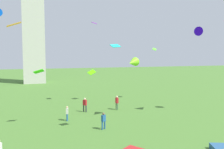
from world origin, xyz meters
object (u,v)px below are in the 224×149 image
(person_4, at_px, (117,102))
(kite_flying_10, at_px, (39,71))
(person_2, at_px, (85,104))
(kite_flying_6, at_px, (115,46))
(person_0, at_px, (103,120))
(kite_flying_5, at_px, (201,31))
(person_3, at_px, (67,112))
(kite_flying_3, at_px, (154,49))
(kite_flying_9, at_px, (92,72))
(kite_flying_4, at_px, (94,23))
(kite_flying_8, at_px, (14,24))
(kite_flying_0, at_px, (132,63))

(person_4, bearing_deg, kite_flying_10, 109.41)
(person_2, xyz_separation_m, kite_flying_6, (0.93, -8.52, 6.86))
(person_0, relative_size, kite_flying_5, 0.87)
(person_3, bearing_deg, person_2, -26.78)
(person_2, relative_size, kite_flying_3, 1.86)
(person_2, distance_m, kite_flying_10, 8.15)
(person_3, relative_size, kite_flying_6, 1.62)
(kite_flying_3, xyz_separation_m, kite_flying_9, (-9.44, 2.60, -3.58))
(person_3, height_order, kite_flying_3, kite_flying_3)
(person_0, bearing_deg, kite_flying_9, -131.28)
(kite_flying_4, bearing_deg, person_3, -33.55)
(kite_flying_3, bearing_deg, person_2, 145.77)
(person_3, bearing_deg, person_0, -132.95)
(person_4, distance_m, kite_flying_3, 11.55)
(person_0, relative_size, kite_flying_10, 1.44)
(person_3, bearing_deg, kite_flying_3, -49.63)
(kite_flying_4, xyz_separation_m, kite_flying_8, (-9.92, -11.28, -1.96))
(person_3, xyz_separation_m, kite_flying_3, (14.80, 7.77, 7.06))
(person_2, xyz_separation_m, person_4, (4.18, -0.13, 0.02))
(person_3, relative_size, person_4, 0.88)
(kite_flying_9, distance_m, kite_flying_10, 13.94)
(person_3, height_order, kite_flying_0, kite_flying_0)
(person_2, relative_size, kite_flying_8, 1.01)
(person_0, distance_m, kite_flying_6, 7.08)
(kite_flying_10, bearing_deg, kite_flying_8, -114.06)
(person_4, relative_size, kite_flying_5, 0.98)
(kite_flying_3, bearing_deg, person_0, 170.05)
(kite_flying_0, distance_m, kite_flying_10, 9.91)
(person_0, xyz_separation_m, kite_flying_4, (2.32, 12.09, 10.68))
(kite_flying_9, bearing_deg, kite_flying_10, 33.02)
(kite_flying_9, relative_size, kite_flying_10, 1.24)
(kite_flying_0, relative_size, kite_flying_8, 1.04)
(person_2, distance_m, person_4, 4.18)
(person_3, bearing_deg, kite_flying_6, -133.25)
(kite_flying_5, xyz_separation_m, kite_flying_9, (-9.95, 12.52, -5.42))
(person_3, bearing_deg, kite_flying_4, -20.17)
(kite_flying_4, height_order, kite_flying_6, kite_flying_4)
(kite_flying_5, xyz_separation_m, kite_flying_10, (-18.13, 1.28, -4.36))
(person_2, bearing_deg, kite_flying_9, -59.78)
(kite_flying_3, relative_size, kite_flying_9, 0.68)
(kite_flying_8, height_order, kite_flying_9, kite_flying_8)
(person_3, relative_size, kite_flying_3, 1.67)
(kite_flying_0, relative_size, kite_flying_4, 1.86)
(person_2, height_order, kite_flying_0, kite_flying_0)
(kite_flying_5, xyz_separation_m, kite_flying_6, (-11.73, -3.14, -1.93))
(kite_flying_0, bearing_deg, person_3, -138.50)
(kite_flying_3, bearing_deg, kite_flying_6, 174.59)
(kite_flying_0, relative_size, kite_flying_6, 1.86)
(person_2, xyz_separation_m, kite_flying_3, (12.15, 4.54, 6.95))
(kite_flying_8, height_order, kite_flying_10, kite_flying_8)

